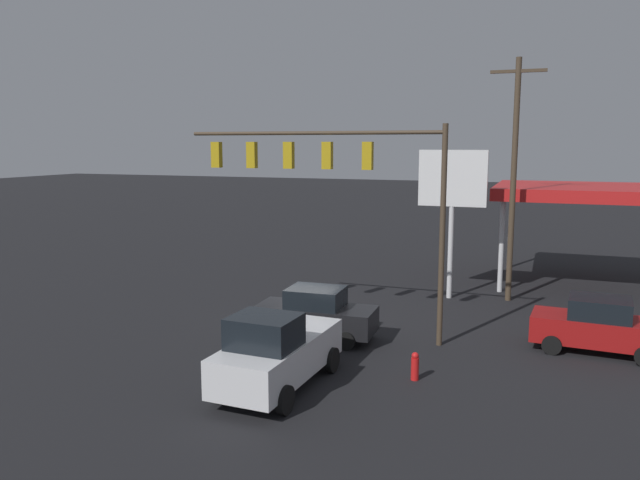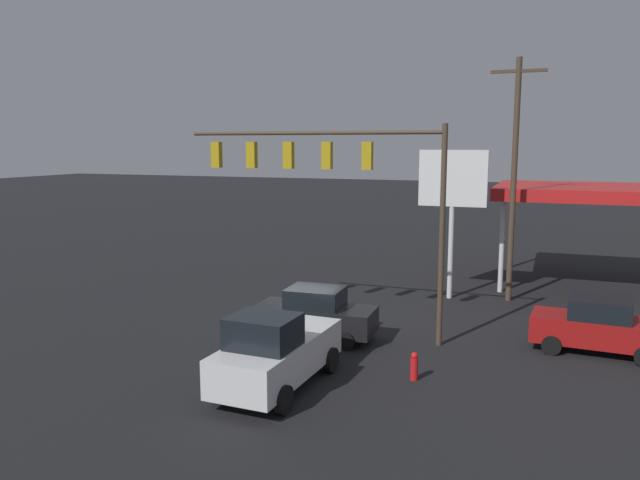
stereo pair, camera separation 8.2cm
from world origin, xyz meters
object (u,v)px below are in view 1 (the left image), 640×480
utility_pole (514,176)px  sedan_waiting (316,314)px  price_sign (452,186)px  pickup_parked (277,352)px  sedan_far (599,326)px  fire_hydrant (415,366)px  traffic_signal_assembly (332,172)px

utility_pole → sedan_waiting: size_ratio=2.45×
price_sign → pickup_parked: (3.06, 12.86, -4.15)m
price_sign → sedan_waiting: 9.81m
utility_pole → sedan_far: size_ratio=2.42×
sedan_far → fire_hydrant: size_ratio=5.13×
sedan_far → traffic_signal_assembly: bearing=10.7°
utility_pole → fire_hydrant: bearing=79.9°
traffic_signal_assembly → sedan_waiting: (0.30, 0.88, -5.18)m
price_sign → sedan_waiting: bearing=65.4°
pickup_parked → sedan_far: (-9.11, -6.85, -0.16)m
pickup_parked → sedan_far: size_ratio=1.17×
utility_pole → sedan_waiting: bearing=53.4°
price_sign → fire_hydrant: bearing=93.4°
sedan_waiting → sedan_far: (-9.72, -2.00, 0.00)m
sedan_waiting → traffic_signal_assembly: bearing=-111.3°
sedan_far → fire_hydrant: (5.41, 4.78, -0.51)m
pickup_parked → fire_hydrant: (-3.69, -2.07, -0.67)m
sedan_far → pickup_parked: bearing=40.9°
traffic_signal_assembly → fire_hydrant: 7.86m
traffic_signal_assembly → sedan_waiting: 5.26m
utility_pole → sedan_waiting: utility_pole is taller
traffic_signal_assembly → sedan_far: size_ratio=2.21×
traffic_signal_assembly → price_sign: 7.93m
traffic_signal_assembly → price_sign: traffic_signal_assembly is taller
traffic_signal_assembly → sedan_waiting: traffic_signal_assembly is taller
price_sign → pickup_parked: 13.86m
utility_pole → price_sign: bearing=10.1°
utility_pole → sedan_waiting: 11.61m
sedan_waiting → fire_hydrant: size_ratio=5.08×
utility_pole → price_sign: size_ratio=1.58×
fire_hydrant → traffic_signal_assembly: bearing=-42.5°
fire_hydrant → sedan_far: bearing=-138.6°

